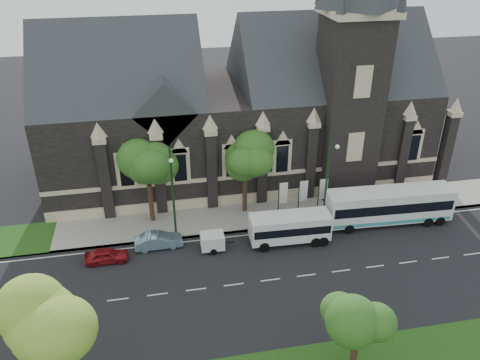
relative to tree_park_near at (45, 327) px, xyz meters
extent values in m
plane|color=black|center=(11.77, 8.77, -6.42)|extent=(160.00, 160.00, 0.00)
cube|color=#9A968C|center=(11.77, 18.27, -6.34)|extent=(80.00, 5.00, 0.15)
cube|color=black|center=(15.77, 28.27, -1.42)|extent=(40.00, 15.00, 10.00)
cube|color=#2B2E32|center=(3.77, 28.27, 3.58)|extent=(16.00, 15.00, 15.00)
cube|color=#2B2E32|center=(25.77, 28.27, 3.58)|extent=(20.00, 15.00, 15.00)
cube|color=#2B2E32|center=(7.77, 23.77, 3.58)|extent=(6.00, 6.00, 6.00)
cube|color=black|center=(25.77, 22.27, 2.58)|extent=(5.50, 5.50, 18.00)
cube|color=#C0AC8B|center=(25.77, 22.27, 11.78)|extent=(6.20, 6.20, 0.60)
cube|color=#C0AC8B|center=(15.77, 20.73, -3.22)|extent=(40.00, 0.22, 0.40)
cube|color=#C0AC8B|center=(15.77, 20.73, -5.82)|extent=(40.00, 0.25, 1.20)
cube|color=black|center=(13.77, 20.59, -1.62)|extent=(1.20, 0.12, 2.80)
sphere|color=olive|center=(-0.23, -0.23, -0.20)|extent=(4.16, 4.16, 4.16)
sphere|color=olive|center=(0.55, 0.55, 0.58)|extent=(3.12, 3.12, 3.12)
cylinder|color=black|center=(17.77, -0.73, -4.88)|extent=(0.44, 0.44, 3.08)
sphere|color=#25571B|center=(17.77, -0.73, -1.94)|extent=(3.20, 3.20, 3.20)
sphere|color=#25571B|center=(18.37, -0.13, -1.34)|extent=(2.40, 2.40, 2.40)
cylinder|color=black|center=(14.77, 19.27, -4.44)|extent=(0.44, 0.44, 3.96)
sphere|color=#25571B|center=(14.77, 19.27, -0.78)|extent=(3.84, 3.84, 3.84)
sphere|color=#25571B|center=(15.49, 19.99, -0.06)|extent=(2.88, 2.88, 2.88)
cylinder|color=black|center=(5.77, 19.27, -4.44)|extent=(0.44, 0.44, 3.96)
sphere|color=#25571B|center=(5.77, 19.27, -0.85)|extent=(3.68, 3.68, 3.68)
sphere|color=#25571B|center=(6.46, 19.96, -0.16)|extent=(2.76, 2.76, 2.76)
cylinder|color=#163217|center=(21.77, 16.07, -1.92)|extent=(0.20, 0.20, 9.00)
cylinder|color=#163217|center=(21.77, 15.27, 2.28)|extent=(0.10, 1.60, 0.10)
sphere|color=silver|center=(21.77, 14.47, 2.18)|extent=(0.36, 0.36, 0.36)
cylinder|color=#163217|center=(7.77, 16.07, -1.92)|extent=(0.20, 0.20, 9.00)
cylinder|color=#163217|center=(7.77, 15.27, 2.28)|extent=(0.10, 1.60, 0.10)
sphere|color=silver|center=(7.77, 14.47, 2.18)|extent=(0.36, 0.36, 0.36)
cylinder|color=#163217|center=(17.77, 17.77, -4.42)|extent=(0.10, 0.10, 4.00)
cube|color=white|center=(18.22, 17.77, -3.82)|extent=(0.80, 0.04, 2.20)
cylinder|color=#163217|center=(19.77, 17.77, -4.42)|extent=(0.10, 0.10, 4.00)
cube|color=white|center=(20.22, 17.77, -3.82)|extent=(0.80, 0.04, 2.20)
cylinder|color=#163217|center=(21.77, 17.77, -4.42)|extent=(0.10, 0.10, 4.00)
cube|color=white|center=(22.22, 17.77, -3.82)|extent=(0.80, 0.04, 2.20)
cube|color=silver|center=(27.70, 14.83, -4.45)|extent=(12.01, 2.97, 3.03)
cube|color=black|center=(27.70, 14.83, -4.26)|extent=(11.54, 2.99, 0.97)
cube|color=teal|center=(27.70, 14.83, -5.67)|extent=(11.54, 2.98, 0.35)
cylinder|color=black|center=(23.48, 13.76, -5.97)|extent=(0.91, 0.32, 0.90)
cylinder|color=black|center=(23.58, 16.24, -5.97)|extent=(0.91, 0.32, 0.90)
cylinder|color=black|center=(31.22, 13.45, -5.97)|extent=(0.91, 0.32, 0.90)
cylinder|color=black|center=(31.33, 15.93, -5.97)|extent=(0.91, 0.32, 0.90)
cylinder|color=black|center=(32.42, 13.40, -5.97)|extent=(0.91, 0.32, 0.90)
cylinder|color=black|center=(32.52, 15.88, -5.97)|extent=(0.91, 0.32, 0.90)
cube|color=silver|center=(17.69, 13.58, -4.82)|extent=(7.18, 2.46, 2.29)
cube|color=black|center=(17.69, 13.58, -4.72)|extent=(6.89, 2.49, 0.77)
cylinder|color=black|center=(15.16, 12.54, -5.97)|extent=(0.91, 0.31, 0.90)
cylinder|color=black|center=(15.23, 14.78, -5.97)|extent=(0.91, 0.31, 0.90)
cylinder|color=black|center=(19.78, 12.40, -5.97)|extent=(0.91, 0.31, 0.90)
cylinder|color=black|center=(19.85, 14.63, -5.97)|extent=(0.91, 0.31, 0.90)
cylinder|color=black|center=(20.49, 12.37, -5.97)|extent=(0.91, 0.31, 0.90)
cylinder|color=black|center=(20.57, 14.61, -5.97)|extent=(0.91, 0.31, 0.90)
cube|color=silver|center=(10.77, 13.70, -5.50)|extent=(2.05, 1.55, 1.32)
cylinder|color=black|center=(10.76, 12.94, -6.13)|extent=(0.57, 0.21, 0.57)
cylinder|color=black|center=(10.78, 14.46, -6.13)|extent=(0.57, 0.21, 0.57)
cylinder|color=black|center=(12.09, 13.69, -5.86)|extent=(1.22, 0.10, 0.08)
imported|color=#779AAC|center=(6.17, 14.97, -5.73)|extent=(4.21, 1.59, 1.37)
imported|color=maroon|center=(1.77, 13.73, -5.80)|extent=(3.64, 1.47, 1.24)
camera|label=1|loc=(6.65, -20.41, 19.12)|focal=36.06mm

